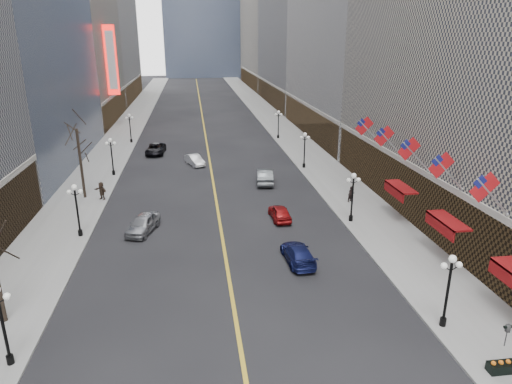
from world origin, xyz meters
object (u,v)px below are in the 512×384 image
object	(u,v)px
car_nb_far	(156,149)
streetlamp_east_1	(353,192)
streetlamp_east_3	(278,121)
streetlamp_west_3	(130,125)
car_nb_near	(143,224)
car_sb_mid	(280,213)
streetlamp_east_0	(449,284)
streetlamp_west_1	(77,205)
streetlamp_east_2	(305,146)
car_sb_far	(265,176)
streetlamp_west_2	(112,153)
streetlamp_west_0	(1,317)
car_sb_near	(298,254)
car_nb_mid	(195,160)

from	to	relation	value
car_nb_far	streetlamp_east_1	bearing A→B (deg)	-51.29
streetlamp_east_3	car_nb_far	bearing A→B (deg)	-158.47
streetlamp_west_3	car_nb_near	distance (m)	36.03
streetlamp_east_1	streetlamp_west_3	distance (m)	43.05
streetlamp_east_1	car_nb_near	bearing A→B (deg)	178.77
car_sb_mid	car_nb_far	bearing A→B (deg)	-66.68
streetlamp_east_0	streetlamp_west_1	xyz separation A→B (m)	(-23.60, 16.00, 0.00)
streetlamp_east_1	streetlamp_east_2	bearing A→B (deg)	90.00
streetlamp_east_2	car_sb_far	distance (m)	8.20
streetlamp_west_2	streetlamp_west_3	size ratio (longest dim) A/B	1.00
streetlamp_west_0	streetlamp_west_3	distance (m)	52.00
car_sb_mid	car_sb_far	xyz separation A→B (m)	(0.39, 11.08, 0.17)
car_nb_far	car_sb_far	bearing A→B (deg)	-45.02
streetlamp_east_3	car_sb_near	size ratio (longest dim) A/B	0.96
car_nb_near	car_nb_far	size ratio (longest dim) A/B	0.85
car_nb_near	car_nb_mid	world-z (taller)	car_nb_near
streetlamp_east_1	car_nb_near	world-z (taller)	streetlamp_east_1
car_sb_mid	streetlamp_east_2	bearing A→B (deg)	-113.50
streetlamp_east_2	car_sb_mid	xyz separation A→B (m)	(-6.27, -16.41, -2.23)
streetlamp_west_2	car_sb_far	size ratio (longest dim) A/B	0.89
car_nb_near	streetlamp_west_3	bearing A→B (deg)	116.08
streetlamp_east_2	car_sb_mid	world-z (taller)	streetlamp_east_2
streetlamp_east_3	streetlamp_east_1	bearing A→B (deg)	-90.00
streetlamp_east_0	car_sb_mid	world-z (taller)	streetlamp_east_0
streetlamp_west_3	streetlamp_west_0	bearing A→B (deg)	-90.00
streetlamp_west_0	car_sb_far	world-z (taller)	streetlamp_west_0
streetlamp_east_3	streetlamp_west_3	xyz separation A→B (m)	(-23.60, 0.00, 0.00)
streetlamp_west_1	streetlamp_east_3	bearing A→B (deg)	56.75
streetlamp_east_0	car_sb_mid	size ratio (longest dim) A/B	1.14
streetlamp_east_1	car_sb_mid	xyz separation A→B (m)	(-6.27, 1.59, -2.23)
streetlamp_west_2	car_nb_far	xyz separation A→B (m)	(4.31, 10.39, -2.16)
car_sb_near	car_nb_near	bearing A→B (deg)	-33.84
streetlamp_west_3	car_sb_mid	world-z (taller)	streetlamp_west_3
car_nb_near	streetlamp_east_2	bearing A→B (deg)	61.50
streetlamp_west_0	car_nb_far	world-z (taller)	streetlamp_west_0
streetlamp_west_3	streetlamp_east_0	bearing A→B (deg)	-65.59
streetlamp_east_2	car_nb_far	size ratio (longest dim) A/B	0.85
streetlamp_east_0	streetlamp_east_3	world-z (taller)	same
streetlamp_east_0	streetlamp_west_2	bearing A→B (deg)	124.77
streetlamp_east_0	car_nb_far	size ratio (longest dim) A/B	0.85
streetlamp_east_1	car_nb_near	distance (m)	18.60
streetlamp_east_0	car_nb_near	distance (m)	24.79
streetlamp_east_1	streetlamp_west_1	size ratio (longest dim) A/B	1.00
streetlamp_east_0	car_sb_far	xyz separation A→B (m)	(-5.88, 28.67, -2.06)
streetlamp_east_2	car_sb_far	world-z (taller)	streetlamp_east_2
streetlamp_east_1	streetlamp_west_2	world-z (taller)	same
streetlamp_west_1	streetlamp_west_2	size ratio (longest dim) A/B	1.00
car_nb_near	car_sb_far	distance (m)	17.58
car_nb_far	streetlamp_east_0	bearing A→B (deg)	-61.99
streetlamp_west_1	car_nb_mid	world-z (taller)	streetlamp_west_1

